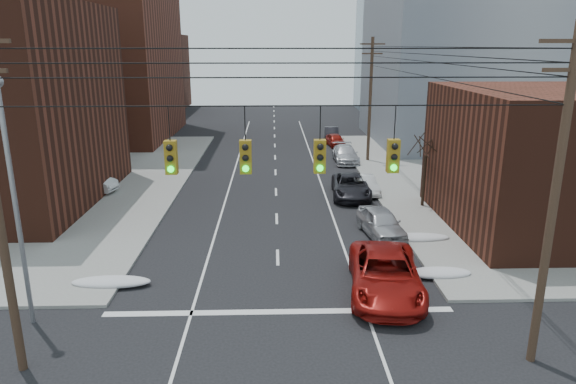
{
  "coord_description": "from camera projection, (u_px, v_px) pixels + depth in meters",
  "views": [
    {
      "loc": [
        -0.19,
        -11.92,
        10.28
      ],
      "look_at": [
        0.57,
        13.49,
        3.0
      ],
      "focal_mm": 32.0,
      "sensor_mm": 36.0,
      "label": 1
    }
  ],
  "objects": [
    {
      "name": "red_pickup",
      "position": [
        385.0,
        274.0,
        21.87
      ],
      "size": [
        3.7,
        6.69,
        1.77
      ],
      "primitive_type": "imported",
      "rotation": [
        0.0,
        0.0,
        -0.12
      ],
      "color": "maroon",
      "rests_on": "ground"
    },
    {
      "name": "parked_car_e",
      "position": [
        335.0,
        140.0,
        54.07
      ],
      "size": [
        2.03,
        4.04,
        1.32
      ],
      "primitive_type": "imported",
      "rotation": [
        0.0,
        0.0,
        0.12
      ],
      "color": "maroon",
      "rests_on": "ground"
    },
    {
      "name": "parked_car_f",
      "position": [
        331.0,
        134.0,
        57.58
      ],
      "size": [
        1.87,
        4.48,
        1.44
      ],
      "primitive_type": "imported",
      "rotation": [
        0.0,
        0.0,
        -0.08
      ],
      "color": "black",
      "rests_on": "ground"
    },
    {
      "name": "snow_nw",
      "position": [
        111.0,
        282.0,
        22.67
      ],
      "size": [
        3.5,
        1.08,
        0.42
      ],
      "primitive_type": "ellipsoid",
      "color": "silver",
      "rests_on": "ground"
    },
    {
      "name": "lot_car_a",
      "position": [
        86.0,
        182.0,
        36.66
      ],
      "size": [
        4.63,
        2.48,
        1.45
      ],
      "primitive_type": "imported",
      "rotation": [
        0.0,
        0.0,
        1.34
      ],
      "color": "silver",
      "rests_on": "sidewalk_nw"
    },
    {
      "name": "utility_pole_far",
      "position": [
        370.0,
        98.0,
        45.62
      ],
      "size": [
        2.2,
        0.28,
        11.0
      ],
      "color": "#473323",
      "rests_on": "ground"
    },
    {
      "name": "lot_car_c",
      "position": [
        9.0,
        202.0,
        32.29
      ],
      "size": [
        4.61,
        1.96,
        1.33
      ],
      "primitive_type": "imported",
      "rotation": [
        0.0,
        0.0,
        1.59
      ],
      "color": "black",
      "rests_on": "sidewalk_nw"
    },
    {
      "name": "building_office",
      "position": [
        483.0,
        23.0,
        53.76
      ],
      "size": [
        22.0,
        20.0,
        25.0
      ],
      "primitive_type": "cube",
      "color": "gray",
      "rests_on": "ground"
    },
    {
      "name": "parked_car_b",
      "position": [
        365.0,
        185.0,
        36.88
      ],
      "size": [
        1.74,
        4.02,
        1.29
      ],
      "primitive_type": "imported",
      "rotation": [
        0.0,
        0.0,
        0.1
      ],
      "color": "silver",
      "rests_on": "ground"
    },
    {
      "name": "building_brick_far",
      "position": [
        113.0,
        73.0,
        83.01
      ],
      "size": [
        22.0,
        18.0,
        12.0
      ],
      "primitive_type": "cube",
      "color": "#451F14",
      "rests_on": "ground"
    },
    {
      "name": "lot_car_b",
      "position": [
        87.0,
        176.0,
        38.74
      ],
      "size": [
        4.62,
        2.41,
        1.24
      ],
      "primitive_type": "imported",
      "rotation": [
        0.0,
        0.0,
        1.49
      ],
      "color": "#A2A3A7",
      "rests_on": "sidewalk_nw"
    },
    {
      "name": "utility_pole_right",
      "position": [
        555.0,
        197.0,
        15.83
      ],
      "size": [
        2.2,
        0.28,
        11.0
      ],
      "color": "#473323",
      "rests_on": "ground"
    },
    {
      "name": "snow_east_far",
      "position": [
        413.0,
        238.0,
        27.9
      ],
      "size": [
        4.0,
        1.08,
        0.42
      ],
      "primitive_type": "ellipsoid",
      "color": "silver",
      "rests_on": "ground"
    },
    {
      "name": "bare_tree",
      "position": [
        424.0,
        173.0,
        33.15
      ],
      "size": [
        2.09,
        2.2,
        4.93
      ],
      "color": "black",
      "rests_on": "ground"
    },
    {
      "name": "building_brick_tall",
      "position": [
        53.0,
        0.0,
        55.61
      ],
      "size": [
        24.0,
        20.0,
        30.0
      ],
      "primitive_type": "cube",
      "color": "brown",
      "rests_on": "ground"
    },
    {
      "name": "parked_car_d",
      "position": [
        345.0,
        154.0,
        46.66
      ],
      "size": [
        2.11,
        5.15,
        1.49
      ],
      "primitive_type": "imported",
      "rotation": [
        0.0,
        0.0,
        0.0
      ],
      "color": "silver",
      "rests_on": "ground"
    },
    {
      "name": "street_light",
      "position": [
        12.0,
        184.0,
        18.26
      ],
      "size": [
        0.44,
        0.44,
        9.32
      ],
      "color": "gray",
      "rests_on": "ground"
    },
    {
      "name": "building_glass",
      "position": [
        429.0,
        41.0,
        79.21
      ],
      "size": [
        20.0,
        18.0,
        22.0
      ],
      "primitive_type": "cube",
      "color": "gray",
      "rests_on": "ground"
    },
    {
      "name": "parked_car_a",
      "position": [
        381.0,
        223.0,
        28.53
      ],
      "size": [
        2.44,
        4.77,
        1.56
      ],
      "primitive_type": "imported",
      "rotation": [
        0.0,
        0.0,
        0.13
      ],
      "color": "#B3B3B8",
      "rests_on": "ground"
    },
    {
      "name": "parked_car_c",
      "position": [
        351.0,
        186.0,
        35.98
      ],
      "size": [
        2.95,
        5.71,
        1.54
      ],
      "primitive_type": "imported",
      "rotation": [
        0.0,
        0.0,
        -0.07
      ],
      "color": "black",
      "rests_on": "ground"
    },
    {
      "name": "snow_ne",
      "position": [
        439.0,
        273.0,
        23.58
      ],
      "size": [
        3.0,
        1.08,
        0.42
      ],
      "primitive_type": "ellipsoid",
      "color": "silver",
      "rests_on": "ground"
    },
    {
      "name": "traffic_signals",
      "position": [
        283.0,
        155.0,
        15.18
      ],
      "size": [
        17.0,
        0.42,
        2.02
      ],
      "color": "black",
      "rests_on": "ground"
    },
    {
      "name": "lot_car_d",
      "position": [
        2.0,
        181.0,
        36.78
      ],
      "size": [
        4.92,
        2.83,
        1.57
      ],
      "primitive_type": "imported",
      "rotation": [
        0.0,
        0.0,
        1.35
      ],
      "color": "#9F9EA3",
      "rests_on": "sidewalk_nw"
    }
  ]
}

